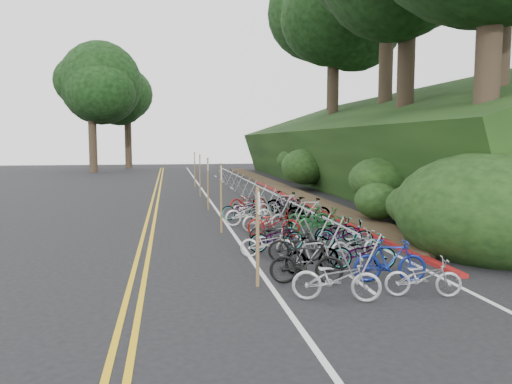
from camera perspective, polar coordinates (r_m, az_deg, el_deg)
ground at (r=13.10m, az=-4.29°, el=-8.68°), size 120.00×120.00×0.00m
road_markings at (r=23.03m, az=-5.23°, el=-2.37°), size 7.47×80.00×0.01m
red_curb at (r=25.78m, az=5.71°, el=-1.39°), size 0.25×28.00×0.10m
embankment at (r=34.70m, az=14.22°, el=4.48°), size 14.30×48.14×9.11m
tree_cluster at (r=37.64m, az=7.88°, el=20.76°), size 33.88×55.23×20.95m
bike_rack_front at (r=12.73m, az=9.47°, el=-5.19°), size 1.16×2.70×1.21m
bike_racks_rest at (r=26.08m, az=-0.59°, el=0.49°), size 1.14×23.00×1.17m
signpost_near at (r=11.19m, az=0.19°, el=-4.33°), size 0.08×0.40×2.27m
signposts_rest at (r=26.75m, az=-6.02°, el=1.83°), size 0.08×18.40×2.50m
bike_front at (r=14.18m, az=1.32°, el=-5.86°), size 0.90×1.63×0.81m
bike_valet at (r=17.03m, az=4.51°, el=-3.68°), size 3.35×15.27×1.09m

